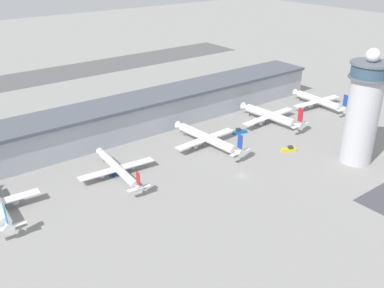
% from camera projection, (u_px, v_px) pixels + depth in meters
% --- Properties ---
extents(ground_plane, '(1000.00, 1000.00, 0.00)m').
position_uv_depth(ground_plane, '(242.00, 176.00, 183.45)').
color(ground_plane, gray).
extents(terminal_building, '(218.08, 25.00, 17.85)m').
position_uv_depth(terminal_building, '(153.00, 111.00, 230.08)').
color(terminal_building, '#A3A8B2').
rests_on(terminal_building, ground).
extents(runway_strip, '(327.12, 44.00, 0.01)m').
position_uv_depth(runway_strip, '(60.00, 73.00, 330.03)').
color(runway_strip, '#515154').
rests_on(runway_strip, ground).
extents(control_tower, '(17.21, 17.21, 51.78)m').
position_uv_depth(control_tower, '(363.00, 111.00, 186.34)').
color(control_tower, '#BCBCC1').
rests_on(control_tower, ground).
extents(airplane_gate_bravo, '(34.20, 41.54, 10.94)m').
position_uv_depth(airplane_gate_bravo, '(118.00, 169.00, 181.68)').
color(airplane_gate_bravo, silver).
rests_on(airplane_gate_bravo, ground).
extents(airplane_gate_charlie, '(35.48, 45.81, 13.48)m').
position_uv_depth(airplane_gate_charlie, '(207.00, 138.00, 208.39)').
color(airplane_gate_charlie, white).
rests_on(airplane_gate_charlie, ground).
extents(airplane_gate_delta, '(38.15, 41.63, 14.27)m').
position_uv_depth(airplane_gate_delta, '(270.00, 116.00, 235.81)').
color(airplane_gate_delta, white).
rests_on(airplane_gate_delta, ground).
extents(airplane_gate_echo, '(35.78, 40.13, 13.38)m').
position_uv_depth(airplane_gate_echo, '(319.00, 101.00, 258.42)').
color(airplane_gate_echo, white).
rests_on(airplane_gate_echo, ground).
extents(service_truck_catering, '(7.73, 4.27, 2.88)m').
position_uv_depth(service_truck_catering, '(239.00, 132.00, 224.58)').
color(service_truck_catering, black).
rests_on(service_truck_catering, ground).
extents(service_truck_fuel, '(7.49, 5.17, 2.52)m').
position_uv_depth(service_truck_fuel, '(289.00, 149.00, 205.37)').
color(service_truck_fuel, black).
rests_on(service_truck_fuel, ground).
extents(service_truck_baggage, '(5.98, 5.71, 2.92)m').
position_uv_depth(service_truck_baggage, '(114.00, 172.00, 184.82)').
color(service_truck_baggage, black).
rests_on(service_truck_baggage, ground).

